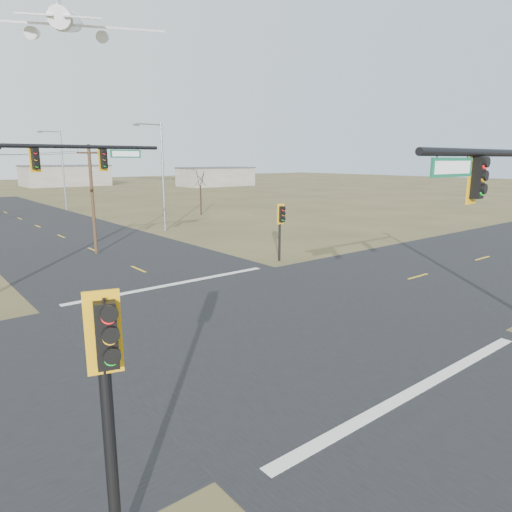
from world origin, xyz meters
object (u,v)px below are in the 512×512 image
(pedestal_signal_sw, at_px, (107,374))
(mast_arm_far, at_px, (33,180))
(bare_tree_c, at_px, (200,178))
(streetlight_a, at_px, (161,171))
(streetlight_b, at_px, (61,166))
(pedestal_signal_ne, at_px, (281,219))
(utility_pole_near, at_px, (92,197))

(pedestal_signal_sw, bearing_deg, mast_arm_far, 96.35)
(bare_tree_c, bearing_deg, mast_arm_far, -136.50)
(mast_arm_far, bearing_deg, bare_tree_c, 27.31)
(streetlight_a, bearing_deg, mast_arm_far, -148.94)
(streetlight_b, xyz_separation_m, bare_tree_c, (11.67, -15.88, -1.36))
(streetlight_a, distance_m, streetlight_b, 24.95)
(pedestal_signal_sw, bearing_deg, bare_tree_c, 73.35)
(pedestal_signal_sw, bearing_deg, streetlight_a, 78.37)
(pedestal_signal_sw, distance_m, bare_tree_c, 50.27)
(pedestal_signal_sw, relative_size, streetlight_a, 0.48)
(pedestal_signal_sw, bearing_deg, streetlight_b, 91.36)
(pedestal_signal_ne, relative_size, pedestal_signal_sw, 0.80)
(pedestal_signal_ne, height_order, utility_pole_near, utility_pole_near)
(pedestal_signal_sw, bearing_deg, pedestal_signal_ne, 58.54)
(mast_arm_far, distance_m, pedestal_signal_sw, 19.15)
(pedestal_signal_sw, height_order, streetlight_b, streetlight_b)
(pedestal_signal_sw, bearing_deg, utility_pole_near, 87.94)
(mast_arm_far, relative_size, streetlight_a, 0.98)
(pedestal_signal_ne, bearing_deg, pedestal_signal_sw, -131.44)
(utility_pole_near, distance_m, streetlight_b, 32.42)
(streetlight_a, xyz_separation_m, streetlight_b, (-1.73, 24.89, 0.24))
(bare_tree_c, bearing_deg, streetlight_a, -137.84)
(pedestal_signal_sw, relative_size, bare_tree_c, 0.84)
(mast_arm_far, height_order, utility_pole_near, mast_arm_far)
(mast_arm_far, distance_m, bare_tree_c, 33.61)
(streetlight_a, bearing_deg, pedestal_signal_sw, -132.03)
(mast_arm_far, height_order, pedestal_signal_sw, mast_arm_far)
(streetlight_b, bearing_deg, utility_pole_near, -125.81)
(utility_pole_near, bearing_deg, mast_arm_far, -126.62)
(pedestal_signal_ne, relative_size, utility_pole_near, 0.50)
(pedestal_signal_sw, xyz_separation_m, streetlight_a, (17.95, 32.79, 2.18))
(streetlight_a, relative_size, streetlight_b, 0.96)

